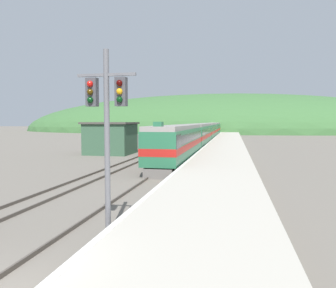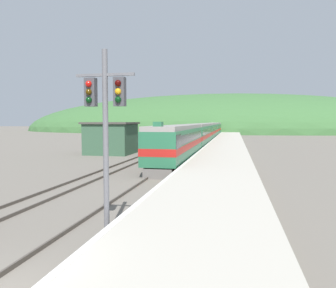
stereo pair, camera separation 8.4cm
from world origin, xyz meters
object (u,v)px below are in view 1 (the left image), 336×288
Objects in this scene: carriage_third at (208,131)px; carriage_fourth at (213,129)px; express_train_lead_car at (178,143)px; carriage_fifth at (217,128)px; signal_mast_main at (107,117)px; carriage_second at (199,135)px.

carriage_third is 1.00× the size of carriage_fourth.
carriage_fifth is at bearing 90.00° from express_train_lead_car.
signal_mast_main reaches higher than carriage_fourth.
carriage_fifth is at bearing 90.61° from signal_mast_main.
express_train_lead_car reaches higher than carriage_third.
signal_mast_main is at bearing -89.24° from carriage_fourth.
carriage_second is 2.79× the size of signal_mast_main.
carriage_fifth is (0.00, 80.90, -0.01)m from express_train_lead_car.
signal_mast_main is (1.09, -21.87, 2.34)m from express_train_lead_car.
carriage_second is 1.00× the size of carriage_fourth.
carriage_third is at bearing 91.00° from signal_mast_main.
carriage_third is 20.19m from carriage_fourth.
carriage_third is 2.79× the size of signal_mast_main.
express_train_lead_car is at bearing -90.00° from carriage_second.
carriage_fourth is at bearing 90.00° from carriage_second.
express_train_lead_car is at bearing -90.00° from carriage_fourth.
express_train_lead_car reaches higher than carriage_fourth.
carriage_third is at bearing 90.00° from express_train_lead_car.
carriage_third and carriage_fourth have the same top height.
signal_mast_main is (1.09, -82.58, 2.36)m from carriage_fourth.
express_train_lead_car is 2.77× the size of signal_mast_main.
carriage_fourth and carriage_fifth have the same top height.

